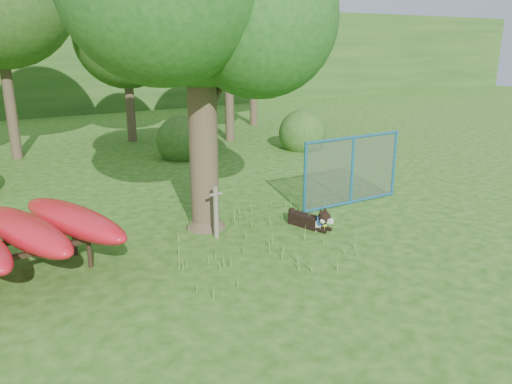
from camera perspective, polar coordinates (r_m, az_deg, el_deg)
ground at (r=9.44m, az=2.84°, el=-7.80°), size 80.00×80.00×0.00m
wooden_post at (r=10.31m, az=-4.60°, el=-2.14°), size 0.30×0.11×1.12m
husky_dog at (r=11.01m, az=6.38°, el=-3.16°), size 0.54×1.20×0.54m
fence_section at (r=12.59m, az=10.93°, el=2.43°), size 2.98×0.11×2.90m
wildflower_clump at (r=10.73m, az=7.84°, el=-3.93°), size 0.09×0.09×0.20m
bg_tree_c at (r=21.04m, az=-14.72°, el=16.73°), size 4.00×4.00×6.12m
bg_tree_d at (r=20.62m, az=-3.23°, el=19.95°), size 4.80×4.80×7.50m
bg_tree_e at (r=24.72m, az=-0.31°, el=19.77°), size 4.60×4.60×7.55m
shrub_right at (r=19.28m, az=5.27°, el=4.94°), size 1.80×1.80×1.80m
shrub_mid at (r=17.90m, az=-8.32°, el=3.91°), size 1.80×1.80×1.80m
wooded_hillside at (r=35.40m, az=-24.59°, el=13.78°), size 80.00×12.00×6.00m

